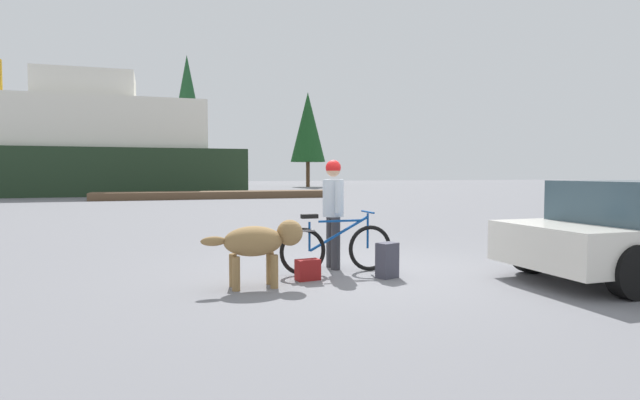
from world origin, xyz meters
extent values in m
plane|color=slate|center=(0.00, 0.00, 0.00)|extent=(160.00, 160.00, 0.00)
torus|color=black|center=(0.13, -0.05, 0.34)|extent=(0.68, 0.06, 0.68)
torus|color=black|center=(-0.91, -0.05, 0.34)|extent=(0.68, 0.06, 0.68)
cube|color=navy|center=(-0.34, -0.05, 0.76)|extent=(0.67, 0.03, 0.03)
cube|color=navy|center=(-0.36, -0.05, 0.58)|extent=(0.90, 0.03, 0.49)
cylinder|color=navy|center=(-0.81, -0.05, 0.55)|extent=(0.03, 0.03, 0.42)
cylinder|color=navy|center=(0.09, -0.05, 0.60)|extent=(0.03, 0.03, 0.52)
cube|color=black|center=(-0.81, -0.05, 0.84)|extent=(0.24, 0.10, 0.06)
cylinder|color=navy|center=(0.09, -0.05, 0.88)|extent=(0.03, 0.44, 0.03)
cube|color=slate|center=(-0.93, -0.05, 0.64)|extent=(0.36, 0.14, 0.02)
cylinder|color=#333338|center=(-0.33, 0.42, 0.40)|extent=(0.14, 0.14, 0.80)
cylinder|color=#333338|center=(-0.33, 0.20, 0.40)|extent=(0.14, 0.14, 0.80)
cylinder|color=silver|center=(-0.33, 0.31, 1.08)|extent=(0.32, 0.32, 0.56)
cylinder|color=silver|center=(-0.33, 0.53, 1.11)|extent=(0.09, 0.09, 0.50)
cylinder|color=silver|center=(-0.33, 0.09, 1.11)|extent=(0.09, 0.09, 0.50)
sphere|color=tan|center=(-0.33, 0.31, 1.51)|extent=(0.22, 0.22, 0.22)
sphere|color=red|center=(-0.33, 0.31, 1.54)|extent=(0.23, 0.23, 0.23)
ellipsoid|color=olive|center=(-1.73, -0.60, 0.59)|extent=(0.76, 0.45, 0.38)
sphere|color=olive|center=(-1.25, -0.60, 0.68)|extent=(0.34, 0.34, 0.34)
ellipsoid|color=olive|center=(-2.22, -0.60, 0.61)|extent=(0.32, 0.12, 0.12)
cylinder|color=olive|center=(-1.48, -0.47, 0.21)|extent=(0.10, 0.10, 0.42)
cylinder|color=olive|center=(-1.48, -0.72, 0.21)|extent=(0.10, 0.10, 0.42)
cylinder|color=olive|center=(-1.97, -0.47, 0.21)|extent=(0.10, 0.10, 0.42)
cylinder|color=olive|center=(-1.97, -0.72, 0.21)|extent=(0.10, 0.10, 0.42)
cube|color=#3F3F4C|center=(0.15, -0.58, 0.24)|extent=(0.34, 0.29, 0.49)
cube|color=maroon|center=(-0.94, -0.39, 0.14)|extent=(0.34, 0.22, 0.28)
cylinder|color=black|center=(2.31, -0.92, 0.32)|extent=(0.64, 0.22, 0.64)
cylinder|color=black|center=(2.31, -2.57, 0.32)|extent=(0.64, 0.22, 0.64)
cube|color=brown|center=(0.66, 22.36, 0.20)|extent=(13.56, 2.01, 0.40)
cube|color=#1E331E|center=(-9.44, 30.40, 1.50)|extent=(24.93, 8.32, 3.00)
cube|color=silver|center=(-9.44, 30.40, 4.60)|extent=(19.94, 6.99, 3.20)
cube|color=silver|center=(-6.94, 30.40, 7.10)|extent=(5.98, 4.99, 1.80)
ellipsoid|color=silver|center=(-10.47, 31.43, 0.45)|extent=(7.88, 2.21, 0.90)
cylinder|color=#B2B2B7|center=(-10.47, 31.43, 4.09)|extent=(0.14, 0.14, 6.37)
cylinder|color=#B2B2B7|center=(-11.66, 31.43, 2.10)|extent=(3.55, 0.10, 0.10)
cylinder|color=#4C331E|center=(-12.03, 41.85, 1.24)|extent=(0.32, 0.32, 2.47)
cone|color=#1E4C28|center=(-12.03, 41.85, 5.73)|extent=(3.30, 3.30, 6.53)
cylinder|color=#4C331E|center=(0.37, 43.85, 1.43)|extent=(0.32, 0.32, 2.87)
cone|color=#1E4C28|center=(0.37, 43.85, 7.78)|extent=(3.72, 3.72, 9.82)
cylinder|color=#4C331E|center=(12.32, 43.52, 1.28)|extent=(0.40, 0.40, 2.57)
cone|color=#19471E|center=(12.32, 43.52, 6.12)|extent=(3.57, 3.57, 7.11)
cylinder|color=#4C331E|center=(1.15, 51.43, 1.31)|extent=(0.38, 0.38, 2.62)
cone|color=#143819|center=(1.15, 51.43, 6.51)|extent=(3.72, 3.72, 7.79)
camera|label=1|loc=(-2.93, -6.99, 1.46)|focal=28.73mm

